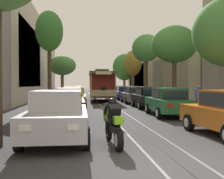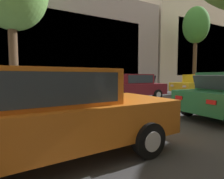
{
  "view_description": "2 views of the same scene",
  "coord_description": "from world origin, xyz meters",
  "px_view_note": "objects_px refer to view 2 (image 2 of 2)",
  "views": [
    {
      "loc": [
        -2.16,
        -5.41,
        1.78
      ],
      "look_at": [
        0.66,
        19.51,
        1.3
      ],
      "focal_mm": 44.01,
      "sensor_mm": 36.0,
      "label": 1
    },
    {
      "loc": [
        6.06,
        2.69,
        1.45
      ],
      "look_at": [
        -0.6,
        6.29,
        0.88
      ],
      "focal_mm": 28.18,
      "sensor_mm": 36.0,
      "label": 2
    }
  ],
  "objects_px": {
    "street_tree_kerb_left_second": "(196,26)",
    "parked_car_yellow_mid_left": "(198,85)",
    "parked_car_silver_near_left": "(34,90)",
    "parked_car_orange_near_right": "(58,113)",
    "parked_car_maroon_second_left": "(132,87)",
    "motorcycle_with_rider": "(10,98)"
  },
  "relations": [
    {
      "from": "parked_car_silver_near_left",
      "to": "street_tree_kerb_left_second",
      "type": "distance_m",
      "value": 14.85
    },
    {
      "from": "parked_car_yellow_mid_left",
      "to": "parked_car_orange_near_right",
      "type": "bearing_deg",
      "value": -64.55
    },
    {
      "from": "parked_car_maroon_second_left",
      "to": "parked_car_yellow_mid_left",
      "type": "distance_m",
      "value": 6.12
    },
    {
      "from": "parked_car_orange_near_right",
      "to": "street_tree_kerb_left_second",
      "type": "xyz_separation_m",
      "value": [
        -7.55,
        13.86,
        5.18
      ]
    },
    {
      "from": "street_tree_kerb_left_second",
      "to": "parked_car_orange_near_right",
      "type": "bearing_deg",
      "value": -61.41
    },
    {
      "from": "parked_car_maroon_second_left",
      "to": "motorcycle_with_rider",
      "type": "distance_m",
      "value": 6.71
    },
    {
      "from": "street_tree_kerb_left_second",
      "to": "parked_car_yellow_mid_left",
      "type": "bearing_deg",
      "value": -47.09
    },
    {
      "from": "parked_car_yellow_mid_left",
      "to": "parked_car_orange_near_right",
      "type": "xyz_separation_m",
      "value": [
        5.59,
        -11.75,
        0.0
      ]
    },
    {
      "from": "motorcycle_with_rider",
      "to": "street_tree_kerb_left_second",
      "type": "bearing_deg",
      "value": 103.19
    },
    {
      "from": "parked_car_yellow_mid_left",
      "to": "motorcycle_with_rider",
      "type": "height_order",
      "value": "parked_car_yellow_mid_left"
    },
    {
      "from": "parked_car_silver_near_left",
      "to": "parked_car_maroon_second_left",
      "type": "distance_m",
      "value": 5.58
    },
    {
      "from": "parked_car_silver_near_left",
      "to": "parked_car_orange_near_right",
      "type": "bearing_deg",
      "value": -0.55
    },
    {
      "from": "motorcycle_with_rider",
      "to": "parked_car_silver_near_left",
      "type": "bearing_deg",
      "value": 151.13
    },
    {
      "from": "motorcycle_with_rider",
      "to": "parked_car_yellow_mid_left",
      "type": "bearing_deg",
      "value": 96.72
    },
    {
      "from": "parked_car_silver_near_left",
      "to": "motorcycle_with_rider",
      "type": "relative_size",
      "value": 2.2
    },
    {
      "from": "parked_car_orange_near_right",
      "to": "street_tree_kerb_left_second",
      "type": "relative_size",
      "value": 0.57
    },
    {
      "from": "parked_car_silver_near_left",
      "to": "parked_car_maroon_second_left",
      "type": "bearing_deg",
      "value": 90.07
    },
    {
      "from": "parked_car_silver_near_left",
      "to": "street_tree_kerb_left_second",
      "type": "bearing_deg",
      "value": 97.37
    },
    {
      "from": "parked_car_silver_near_left",
      "to": "street_tree_kerb_left_second",
      "type": "height_order",
      "value": "street_tree_kerb_left_second"
    },
    {
      "from": "parked_car_maroon_second_left",
      "to": "parked_car_silver_near_left",
      "type": "bearing_deg",
      "value": -89.93
    },
    {
      "from": "parked_car_maroon_second_left",
      "to": "street_tree_kerb_left_second",
      "type": "height_order",
      "value": "street_tree_kerb_left_second"
    },
    {
      "from": "parked_car_maroon_second_left",
      "to": "parked_car_orange_near_right",
      "type": "bearing_deg",
      "value": -44.28
    }
  ]
}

